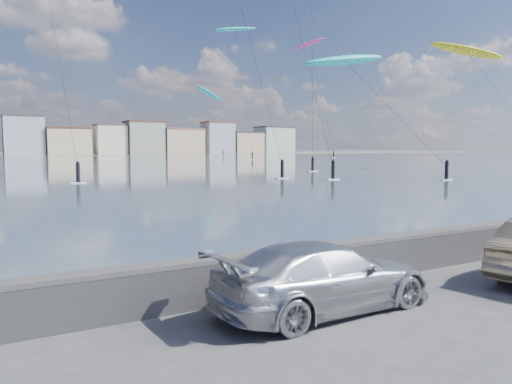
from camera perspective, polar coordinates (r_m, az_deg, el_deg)
ground at (r=8.96m, az=7.43°, el=-16.57°), size 700.00×700.00×0.00m
bay_water at (r=98.30m, az=-26.73°, el=2.77°), size 500.00×177.00×0.00m
seawall at (r=10.95m, az=-1.20°, el=-9.26°), size 400.00×0.36×1.08m
car_silver at (r=10.32m, az=7.76°, el=-9.52°), size 4.91×2.17×1.40m
kitesurfer_2 at (r=58.24m, az=10.13°, el=14.49°), size 10.76×13.18×14.11m
kitesurfer_3 at (r=151.08m, az=6.20°, el=16.36°), size 8.70×11.36×34.72m
kitesurfer_9 at (r=80.92m, az=22.93°, el=14.57°), size 9.01×19.16×19.13m
kitesurfer_10 at (r=138.75m, az=-2.40°, el=18.01°), size 11.27×16.23×35.40m
kitesurfer_14 at (r=171.79m, az=-5.34°, el=11.04°), size 8.87×8.38×23.91m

